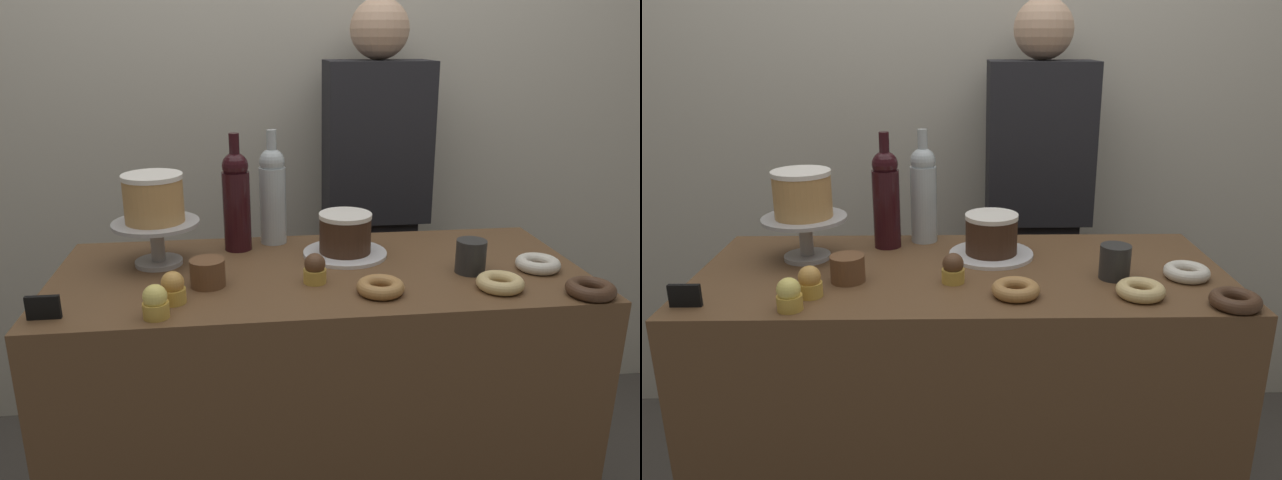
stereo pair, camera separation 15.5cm
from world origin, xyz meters
TOP-DOWN VIEW (x-y plane):
  - back_wall at (0.00, 0.87)m, footprint 6.00×0.05m
  - display_counter at (0.00, 0.00)m, footprint 1.34×0.58m
  - cake_stand_pedestal at (-0.41, 0.09)m, footprint 0.22×0.22m
  - white_layer_cake at (-0.41, 0.09)m, footprint 0.15×0.15m
  - silver_serving_platter at (0.08, 0.10)m, footprint 0.23×0.23m
  - chocolate_round_cake at (0.08, 0.10)m, footprint 0.14×0.14m
  - wine_bottle_dark_red at (-0.21, 0.19)m, footprint 0.08×0.08m
  - wine_bottle_clear at (-0.11, 0.24)m, footprint 0.08×0.08m
  - cupcake_chocolate at (-0.02, -0.08)m, footprint 0.06×0.06m
  - cupcake_lemon at (-0.38, -0.24)m, footprint 0.06×0.06m
  - cupcake_caramel at (-0.35, -0.17)m, footprint 0.06×0.06m
  - donut_sugar at (0.55, -0.07)m, footprint 0.11×0.11m
  - donut_maple at (0.12, -0.17)m, footprint 0.11×0.11m
  - donut_glazed at (0.41, -0.18)m, footprint 0.11×0.11m
  - donut_chocolate at (0.60, -0.24)m, footprint 0.11×0.11m
  - cookie_stack at (-0.28, -0.07)m, footprint 0.08×0.08m
  - price_sign_chalkboard at (-0.61, -0.22)m, footprint 0.07×0.01m
  - coffee_cup_ceramic at (0.38, -0.06)m, footprint 0.08×0.08m
  - barista_figure at (0.28, 0.65)m, footprint 0.36×0.22m

SIDE VIEW (x-z plane):
  - display_counter at x=0.00m, z-range 0.00..0.91m
  - barista_figure at x=0.28m, z-range 0.04..1.64m
  - silver_serving_platter at x=0.08m, z-range 0.91..0.92m
  - donut_sugar at x=0.55m, z-range 0.91..0.94m
  - donut_maple at x=0.12m, z-range 0.91..0.94m
  - donut_glazed at x=0.41m, z-range 0.91..0.94m
  - donut_chocolate at x=0.60m, z-range 0.91..0.94m
  - price_sign_chalkboard at x=-0.61m, z-range 0.91..0.96m
  - cookie_stack at x=-0.28m, z-range 0.91..0.97m
  - cupcake_chocolate at x=-0.02m, z-range 0.90..0.98m
  - cupcake_lemon at x=-0.38m, z-range 0.90..0.98m
  - cupcake_caramel at x=-0.35m, z-range 0.90..0.98m
  - coffee_cup_ceramic at x=0.38m, z-range 0.91..0.99m
  - chocolate_round_cake at x=0.08m, z-range 0.92..1.02m
  - cake_stand_pedestal at x=-0.41m, z-range 0.93..1.04m
  - wine_bottle_dark_red at x=-0.21m, z-range 0.89..1.21m
  - wine_bottle_clear at x=-0.11m, z-range 0.89..1.21m
  - white_layer_cake at x=-0.41m, z-range 1.02..1.15m
  - back_wall at x=0.00m, z-range 0.00..2.60m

